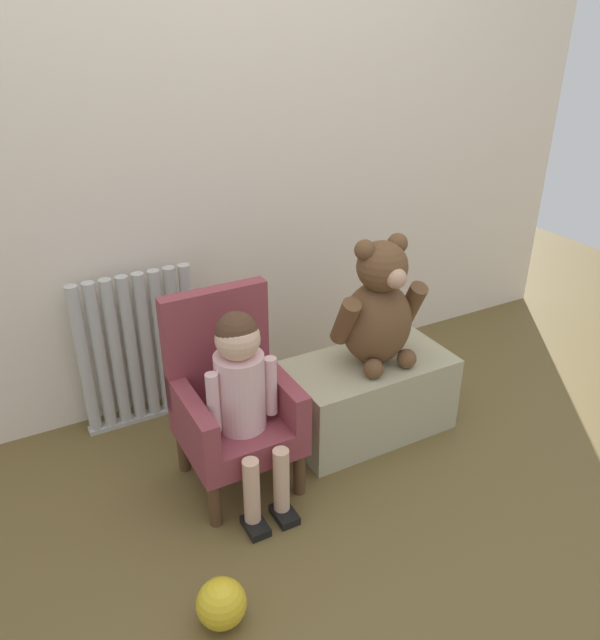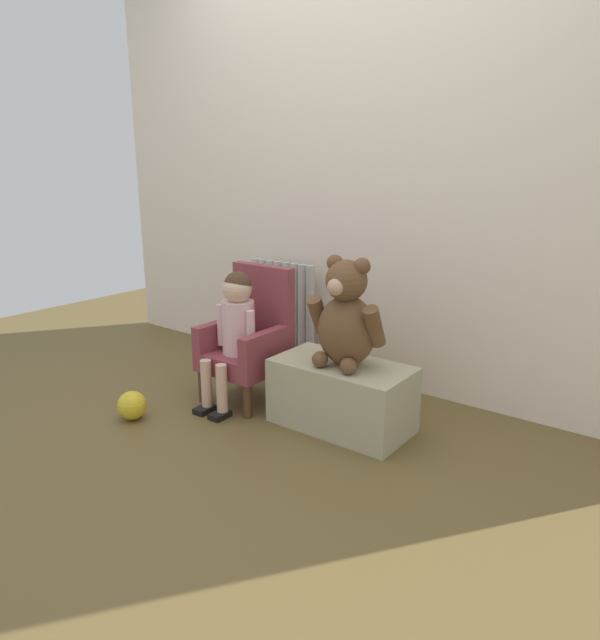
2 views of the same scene
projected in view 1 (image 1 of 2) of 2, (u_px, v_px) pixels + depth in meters
ground_plane at (361, 535)px, 2.09m from camera, size 6.00×6.00×0.00m
back_wall at (214, 115)px, 2.42m from camera, size 3.80×0.05×2.40m
radiator at (139, 350)px, 2.53m from camera, size 0.50×0.05×0.66m
child_armchair at (231, 400)px, 2.22m from camera, size 0.39×0.38×0.72m
child_figure at (242, 384)px, 2.07m from camera, size 0.25×0.35×0.71m
low_bench at (368, 395)px, 2.54m from camera, size 0.66×0.35×0.32m
large_teddy_bear at (379, 309)px, 2.37m from camera, size 0.38×0.26×0.52m
toy_ball at (221, 604)px, 1.77m from camera, size 0.15×0.15×0.15m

